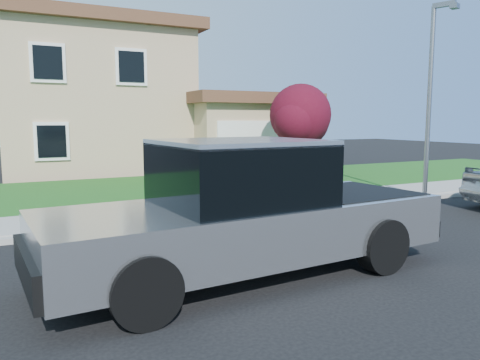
{
  "coord_description": "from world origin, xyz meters",
  "views": [
    {
      "loc": [
        -3.82,
        -7.17,
        2.42
      ],
      "look_at": [
        0.44,
        1.33,
        1.2
      ],
      "focal_mm": 35.0,
      "sensor_mm": 36.0,
      "label": 1
    }
  ],
  "objects_px": {
    "pickup_truck": "(247,213)",
    "woman": "(252,191)",
    "ornamental_tree": "(301,118)",
    "street_lamp": "(432,91)",
    "trash_bin": "(213,182)"
  },
  "relations": [
    {
      "from": "pickup_truck",
      "to": "woman",
      "type": "bearing_deg",
      "value": 56.68
    },
    {
      "from": "pickup_truck",
      "to": "ornamental_tree",
      "type": "height_order",
      "value": "ornamental_tree"
    },
    {
      "from": "ornamental_tree",
      "to": "street_lamp",
      "type": "relative_size",
      "value": 0.66
    },
    {
      "from": "ornamental_tree",
      "to": "trash_bin",
      "type": "xyz_separation_m",
      "value": [
        -5.64,
        -4.07,
        -1.82
      ]
    },
    {
      "from": "street_lamp",
      "to": "trash_bin",
      "type": "bearing_deg",
      "value": 140.52
    },
    {
      "from": "woman",
      "to": "street_lamp",
      "type": "relative_size",
      "value": 0.34
    },
    {
      "from": "trash_bin",
      "to": "street_lamp",
      "type": "bearing_deg",
      "value": -7.7
    },
    {
      "from": "pickup_truck",
      "to": "ornamental_tree",
      "type": "bearing_deg",
      "value": 48.38
    },
    {
      "from": "ornamental_tree",
      "to": "street_lamp",
      "type": "height_order",
      "value": "street_lamp"
    },
    {
      "from": "ornamental_tree",
      "to": "trash_bin",
      "type": "relative_size",
      "value": 3.49
    },
    {
      "from": "woman",
      "to": "street_lamp",
      "type": "xyz_separation_m",
      "value": [
        6.53,
        1.07,
        2.36
      ]
    },
    {
      "from": "street_lamp",
      "to": "woman",
      "type": "bearing_deg",
      "value": 168.22
    },
    {
      "from": "pickup_truck",
      "to": "woman",
      "type": "xyz_separation_m",
      "value": [
        1.4,
        2.47,
        -0.08
      ]
    },
    {
      "from": "ornamental_tree",
      "to": "trash_bin",
      "type": "height_order",
      "value": "ornamental_tree"
    },
    {
      "from": "pickup_truck",
      "to": "woman",
      "type": "height_order",
      "value": "pickup_truck"
    }
  ]
}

